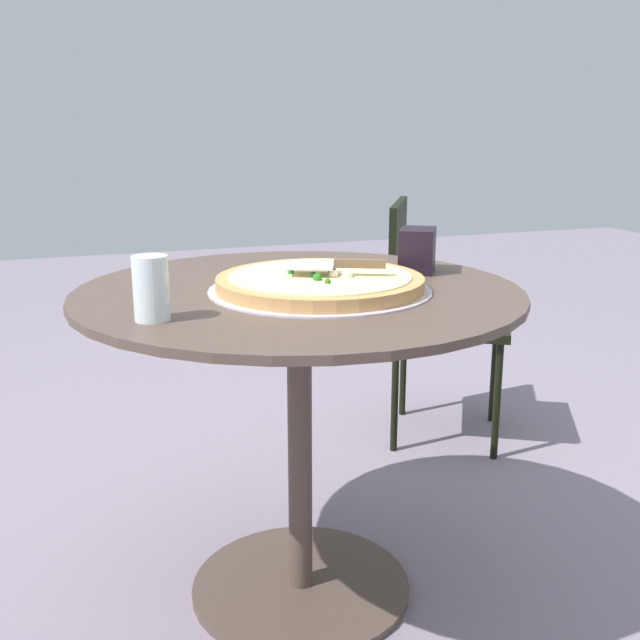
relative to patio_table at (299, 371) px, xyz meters
The scene contains 7 objects.
ground_plane 0.55m from the patio_table, ahead, with size 10.00×10.00×0.00m, color gray.
patio_table is the anchor object (origin of this frame).
pizza_on_tray 0.21m from the patio_table, 134.87° to the left, with size 0.48×0.48×0.05m.
pizza_server 0.26m from the patio_table, 145.42° to the left, with size 0.21×0.13×0.02m.
drinking_cup 0.45m from the patio_table, 26.84° to the left, with size 0.07×0.07×0.12m, color silver.
napkin_dispenser 0.41m from the patio_table, 164.99° to the right, with size 0.11×0.08×0.10m, color black.
patio_chair_far 1.04m from the patio_table, 133.13° to the right, with size 0.54×0.54×0.83m.
Camera 1 is at (0.48, 1.53, 1.10)m, focal length 42.64 mm.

